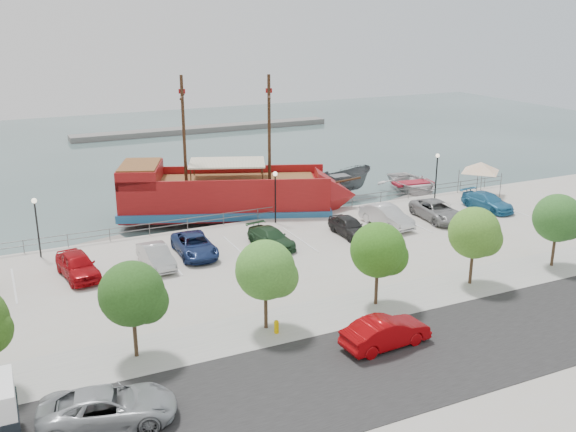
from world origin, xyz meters
name	(u,v)px	position (x,y,z in m)	size (l,w,h in m)	color
ground	(312,261)	(0.00, 0.00, -1.00)	(160.00, 160.00, 0.00)	#324A48
land_slab	(528,408)	(0.00, -21.00, -0.60)	(100.00, 58.00, 1.20)	#AEA597
street	(456,346)	(0.00, -16.00, 0.01)	(100.00, 8.00, 0.04)	black
sidewalk	(390,301)	(0.00, -10.00, 0.01)	(100.00, 4.00, 0.05)	#999693
seawall_railing	(269,212)	(0.00, 7.80, 0.53)	(50.00, 0.06, 1.00)	#606161
far_shore	(205,129)	(10.00, 55.00, -0.60)	(40.00, 3.00, 0.80)	slate
pirate_ship	(243,196)	(-0.97, 11.22, 1.19)	(20.98, 12.52, 13.06)	maroon
patrol_boat	(340,185)	(10.18, 13.85, 0.33)	(2.58, 6.85, 2.65)	#515559
speedboat	(413,186)	(17.57, 12.00, -0.22)	(5.40, 7.56, 1.57)	silver
dock_west	(86,249)	(-14.61, 9.20, -0.82)	(6.40, 1.83, 0.37)	gray
dock_mid	(343,211)	(7.87, 9.20, -0.81)	(6.65, 1.90, 0.38)	slate
dock_east	(406,202)	(14.76, 9.20, -0.80)	(7.13, 2.04, 0.41)	slate
canopy_tent	(481,162)	(20.66, 5.99, 3.16)	(4.57, 4.57, 3.64)	slate
street_van	(108,407)	(-17.24, -15.00, 0.78)	(2.58, 5.60, 1.55)	#989DA0
street_sedan	(386,332)	(-3.27, -14.41, 0.79)	(1.66, 4.77, 1.57)	#990508
fire_hydrant	(276,326)	(-7.74, -10.80, 0.43)	(0.27, 0.27, 0.78)	#E8B800
lamp_post_left	(36,217)	(-18.00, 6.50, 2.94)	(0.36, 0.36, 4.28)	black
lamp_post_mid	(275,188)	(0.00, 6.50, 2.94)	(0.36, 0.36, 4.28)	black
lamp_post_right	(437,168)	(16.00, 6.50, 2.94)	(0.36, 0.36, 4.28)	black
tree_b	(135,296)	(-14.85, -10.07, 3.30)	(3.30, 3.20, 5.00)	#473321
tree_c	(268,272)	(-7.85, -10.07, 3.30)	(3.30, 3.20, 5.00)	#473321
tree_d	(381,252)	(-0.85, -10.07, 3.30)	(3.30, 3.20, 5.00)	#473321
tree_e	(477,234)	(6.15, -10.07, 3.30)	(3.30, 3.20, 5.00)	#473321
tree_f	(560,219)	(13.15, -10.07, 3.30)	(3.30, 3.20, 5.00)	#473321
parked_car_a	(78,265)	(-16.13, 1.67, 0.83)	(1.95, 4.85, 1.65)	#A5090E
parked_car_b	(156,256)	(-11.12, 1.31, 0.74)	(1.56, 4.48, 1.48)	#ADADAD
parked_car_c	(195,245)	(-8.13, 2.31, 0.73)	(2.41, 5.23, 1.45)	navy
parked_car_d	(271,238)	(-2.56, 1.56, 0.67)	(1.88, 4.63, 1.34)	#234527
parked_car_e	(349,226)	(3.84, 1.28, 0.74)	(1.74, 4.33, 1.48)	black
parked_car_f	(387,216)	(7.69, 1.94, 0.83)	(1.76, 5.05, 1.66)	silver
parked_car_g	(437,211)	(12.41, 1.60, 0.77)	(2.54, 5.51, 1.53)	gray
parked_car_h	(488,202)	(18.15, 2.02, 0.72)	(2.02, 4.96, 1.44)	teal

